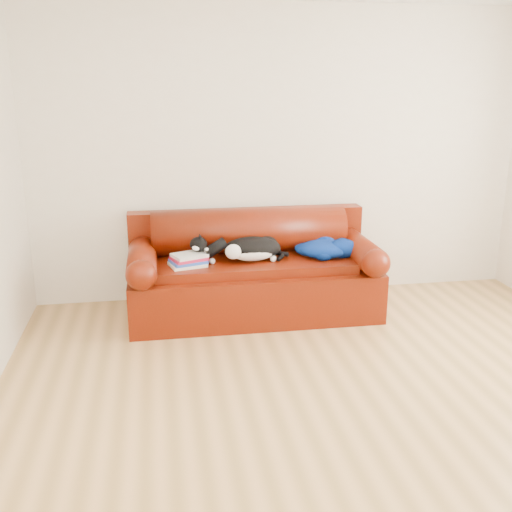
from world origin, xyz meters
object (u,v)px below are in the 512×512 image
at_px(book_stack, 188,260).
at_px(cat, 252,249).
at_px(sofa_base, 253,287).
at_px(blanket, 325,248).

bearing_deg(book_stack, cat, 6.42).
xyz_separation_m(sofa_base, cat, (-0.02, -0.07, 0.36)).
xyz_separation_m(cat, blanket, (0.65, 0.04, -0.03)).
height_order(book_stack, cat, cat).
bearing_deg(cat, blanket, -14.28).
xyz_separation_m(sofa_base, blanket, (0.63, -0.02, 0.33)).
bearing_deg(blanket, sofa_base, 177.94).
relative_size(sofa_base, blanket, 3.92).
height_order(book_stack, blanket, blanket).
bearing_deg(blanket, book_stack, -175.00).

